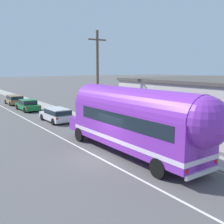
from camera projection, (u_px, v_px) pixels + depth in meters
The scene contains 8 objects.
ground_plane at pixel (100, 158), 15.69m from camera, with size 300.00×300.00×0.00m, color #565454.
lane_markings at pixel (52, 121), 26.47m from camera, with size 4.03×80.00×0.01m.
sidewalk_slab at pixel (89, 120), 26.55m from camera, with size 1.98×90.00×0.15m, color #9E9B93.
utility_pole at pixel (98, 77), 23.79m from camera, with size 1.80×0.24×8.50m.
painted_bus at pixel (137, 119), 15.62m from camera, with size 2.72×12.52×4.12m.
car_lead at pixel (57, 114), 26.15m from camera, with size 1.99×4.34×1.37m.
car_second at pixel (28, 105), 33.16m from camera, with size 2.01×4.59×1.37m.
car_third at pixel (14, 99), 38.48m from camera, with size 1.98×4.27×1.37m.
Camera 1 is at (-7.88, -12.82, 5.27)m, focal length 42.70 mm.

